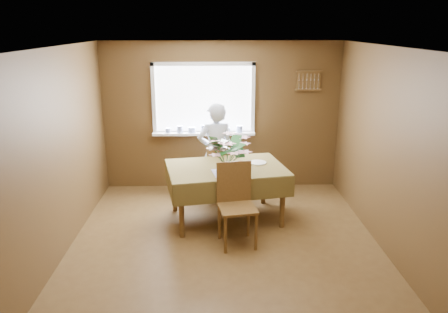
{
  "coord_description": "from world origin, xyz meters",
  "views": [
    {
      "loc": [
        -0.15,
        -5.04,
        2.74
      ],
      "look_at": [
        0.0,
        0.55,
        1.05
      ],
      "focal_mm": 35.0,
      "sensor_mm": 36.0,
      "label": 1
    }
  ],
  "objects_px": {
    "dining_table": "(226,173)",
    "flower_bouquet": "(227,150)",
    "chair_far": "(217,170)",
    "chair_near": "(236,201)",
    "seated_woman": "(216,152)"
  },
  "relations": [
    {
      "from": "dining_table",
      "to": "flower_bouquet",
      "type": "bearing_deg",
      "value": -101.62
    },
    {
      "from": "dining_table",
      "to": "chair_far",
      "type": "distance_m",
      "value": 0.8
    },
    {
      "from": "chair_far",
      "to": "chair_near",
      "type": "distance_m",
      "value": 1.48
    },
    {
      "from": "chair_far",
      "to": "dining_table",
      "type": "bearing_deg",
      "value": 81.69
    },
    {
      "from": "chair_near",
      "to": "seated_woman",
      "type": "height_order",
      "value": "seated_woman"
    },
    {
      "from": "chair_far",
      "to": "flower_bouquet",
      "type": "relative_size",
      "value": 1.58
    },
    {
      "from": "chair_near",
      "to": "seated_woman",
      "type": "bearing_deg",
      "value": 89.55
    },
    {
      "from": "chair_far",
      "to": "flower_bouquet",
      "type": "distance_m",
      "value": 1.2
    },
    {
      "from": "seated_woman",
      "to": "dining_table",
      "type": "bearing_deg",
      "value": 88.81
    },
    {
      "from": "dining_table",
      "to": "chair_far",
      "type": "bearing_deg",
      "value": 88.43
    },
    {
      "from": "chair_near",
      "to": "flower_bouquet",
      "type": "height_order",
      "value": "flower_bouquet"
    },
    {
      "from": "chair_far",
      "to": "seated_woman",
      "type": "bearing_deg",
      "value": 25.82
    },
    {
      "from": "dining_table",
      "to": "chair_far",
      "type": "xyz_separation_m",
      "value": [
        -0.12,
        0.76,
        -0.2
      ]
    },
    {
      "from": "seated_woman",
      "to": "chair_far",
      "type": "bearing_deg",
      "value": -148.64
    },
    {
      "from": "dining_table",
      "to": "flower_bouquet",
      "type": "xyz_separation_m",
      "value": [
        -0.0,
        -0.25,
        0.42
      ]
    }
  ]
}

